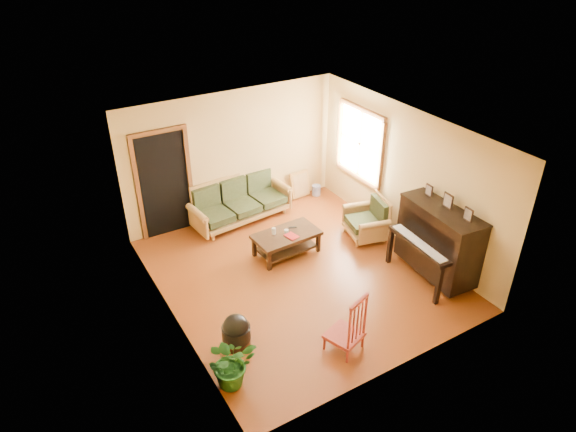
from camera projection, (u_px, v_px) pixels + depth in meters
floor at (299, 274)px, 8.94m from camera, size 5.00×5.00×0.00m
doorway at (164, 185)px, 9.62m from camera, size 1.08×0.16×2.05m
window at (360, 144)px, 10.12m from camera, size 0.12×1.36×1.46m
sofa at (241, 201)px, 10.28m from camera, size 2.13×1.07×0.88m
coffee_table at (286, 243)px, 9.37m from camera, size 1.22×0.70×0.43m
armchair at (366, 218)px, 9.77m from camera, size 0.94×0.97×0.82m
piano at (438, 242)px, 8.61m from camera, size 0.98×1.55×1.31m
footstool at (236, 335)px, 7.37m from camera, size 0.53×0.53×0.40m
red_chair at (345, 322)px, 7.17m from camera, size 0.60×0.63×0.99m
leaning_frame at (300, 184)px, 11.21m from camera, size 0.47×0.14×0.62m
ceramic_crock at (316, 190)px, 11.37m from camera, size 0.20×0.20×0.24m
potted_plant at (231, 363)px, 6.69m from camera, size 0.66×0.57×0.73m
book at (288, 238)px, 9.11m from camera, size 0.22×0.27×0.02m
candle at (274, 231)px, 9.21m from camera, size 0.09×0.09×0.12m
glass_jar at (286, 231)px, 9.28m from camera, size 0.08×0.08×0.05m
remote at (293, 227)px, 9.43m from camera, size 0.16×0.10×0.02m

